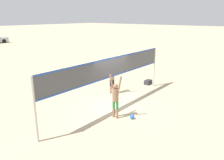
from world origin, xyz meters
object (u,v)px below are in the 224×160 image
object	(u,v)px
player_spiker	(115,96)
player_blocker	(112,76)
volleyball_net	(112,71)
gear_bag	(148,82)
volleyball	(132,117)

from	to	relation	value
player_spiker	player_blocker	world-z (taller)	player_blocker
volleyball_net	player_blocker	world-z (taller)	volleyball_net
player_blocker	gear_bag	xyz separation A→B (m)	(3.00, -0.73, -0.97)
volleyball	gear_bag	world-z (taller)	gear_bag
player_blocker	volleyball	world-z (taller)	player_blocker
player_blocker	gear_bag	size ratio (longest dim) A/B	3.94
volleyball_net	player_blocker	size ratio (longest dim) A/B	4.15
volleyball_net	player_blocker	xyz separation A→B (m)	(1.44, 1.17, -0.77)
gear_bag	volleyball_net	bearing A→B (deg)	-174.30
volleyball_net	volleyball	bearing A→B (deg)	-109.76
volleyball_net	volleyball	size ratio (longest dim) A/B	41.66
volleyball	gear_bag	bearing A→B (deg)	22.71
player_spiker	player_blocker	distance (m)	3.25
volleyball_net	player_spiker	bearing A→B (deg)	-134.48
player_blocker	volleyball	bearing A→B (deg)	-35.64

